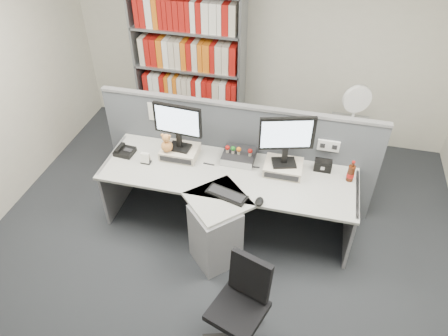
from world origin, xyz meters
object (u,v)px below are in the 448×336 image
(monitor_left, at_px, (178,123))
(desk_calendar, at_px, (146,159))
(desktop_pc, at_px, (239,156))
(office_chair, at_px, (242,302))
(desk, at_px, (223,207))
(keyboard, at_px, (227,194))
(filing_cabinet, at_px, (345,151))
(desk_phone, at_px, (124,151))
(desk_fan, at_px, (356,102))
(shelving_unit, at_px, (190,69))
(mouse, at_px, (259,202))
(speaker, at_px, (323,165))
(cola_bottle, at_px, (351,173))
(monitor_right, at_px, (287,137))

(monitor_left, height_order, desk_calendar, monitor_left)
(monitor_left, relative_size, desktop_pc, 1.56)
(monitor_left, distance_m, office_chair, 1.85)
(monitor_left, bearing_deg, desk_calendar, -147.01)
(desk, relative_size, keyboard, 6.07)
(filing_cabinet, bearing_deg, desktop_pc, -140.58)
(desk_phone, bearing_deg, office_chair, -39.77)
(desk_fan, bearing_deg, filing_cabinet, 90.00)
(desk_calendar, relative_size, filing_cabinet, 0.17)
(keyboard, height_order, desk_fan, desk_fan)
(office_chair, bearing_deg, desk_phone, 140.23)
(shelving_unit, distance_m, filing_cabinet, 2.24)
(mouse, distance_m, desk_calendar, 1.30)
(speaker, relative_size, desk_fan, 0.32)
(desk, height_order, speaker, speaker)
(keyboard, height_order, cola_bottle, cola_bottle)
(office_chair, bearing_deg, cola_bottle, 61.58)
(filing_cabinet, relative_size, desk_fan, 1.28)
(monitor_left, distance_m, speaker, 1.53)
(monitor_right, distance_m, cola_bottle, 0.74)
(monitor_left, relative_size, mouse, 4.13)
(desk_phone, relative_size, cola_bottle, 0.87)
(desk, bearing_deg, office_chair, -67.95)
(monitor_left, bearing_deg, speaker, 4.61)
(desktop_pc, xyz_separation_m, keyboard, (0.01, -0.57, -0.03))
(desktop_pc, distance_m, desk_calendar, 0.97)
(mouse, distance_m, desk_fan, 1.76)
(cola_bottle, bearing_deg, desktop_pc, 177.02)
(monitor_left, xyz_separation_m, speaker, (1.49, 0.12, -0.35))
(keyboard, height_order, shelving_unit, shelving_unit)
(speaker, bearing_deg, filing_cabinet, 73.00)
(monitor_left, height_order, desktop_pc, monitor_left)
(desk_phone, xyz_separation_m, desk_calendar, (0.28, -0.09, 0.02))
(keyboard, bearing_deg, monitor_left, 142.12)
(desk, relative_size, speaker, 14.75)
(shelving_unit, bearing_deg, office_chair, -65.42)
(desk, relative_size, monitor_left, 5.02)
(monitor_right, xyz_separation_m, desktop_pc, (-0.48, 0.08, -0.38))
(desktop_pc, bearing_deg, speaker, 2.68)
(desk, relative_size, desktop_pc, 7.83)
(keyboard, bearing_deg, speaker, 35.23)
(desk, distance_m, filing_cabinet, 1.85)
(mouse, height_order, shelving_unit, shelving_unit)
(cola_bottle, bearing_deg, speaker, 159.86)
(desk, height_order, keyboard, keyboard)
(monitor_left, height_order, desk_phone, monitor_left)
(desk, bearing_deg, desk_calendar, 168.19)
(desk_calendar, bearing_deg, desk_fan, 30.43)
(cola_bottle, bearing_deg, monitor_left, -179.34)
(desk_calendar, relative_size, office_chair, 0.14)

